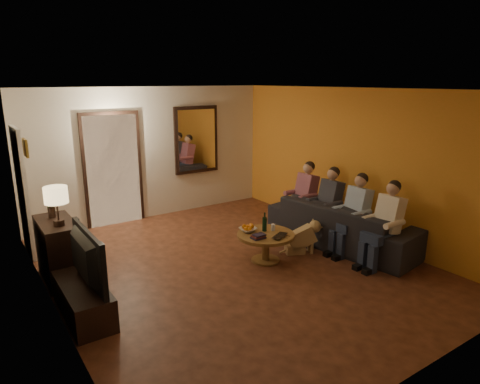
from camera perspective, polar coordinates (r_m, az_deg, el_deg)
floor at (r=6.55m, az=-0.70°, el=-9.87°), size 5.00×6.00×0.01m
ceiling at (r=5.95m, az=-0.78°, el=13.53°), size 5.00×6.00×0.01m
back_wall at (r=8.73m, az=-11.73°, el=5.05°), size 5.00×0.02×2.60m
front_wall at (r=4.08m, az=23.41°, el=-7.01°), size 5.00×0.02×2.60m
left_wall at (r=5.22m, az=-24.28°, el=-2.46°), size 0.02×6.00×2.60m
right_wall at (r=7.75m, az=14.88°, el=3.66°), size 0.02×6.00×2.60m
orange_accent at (r=7.74m, az=14.84°, el=3.65°), size 0.01×6.00×2.60m
kitchen_doorway at (r=8.49m, az=-16.57°, el=2.75°), size 1.00×0.06×2.10m
door_trim at (r=8.48m, az=-16.55°, el=2.74°), size 1.12×0.04×2.22m
fridge_glimpse at (r=8.60m, az=-14.93°, el=2.00°), size 0.45×0.03×1.70m
mirror_frame at (r=9.09m, az=-5.85°, el=6.94°), size 1.00×0.05×1.40m
mirror_glass at (r=9.06m, az=-5.75°, el=6.92°), size 0.86×0.02×1.26m
white_door at (r=7.50m, az=-27.00°, el=-0.03°), size 0.06×0.85×2.04m
framed_art at (r=6.37m, az=-26.70°, el=5.28°), size 0.03×0.28×0.24m
art_canvas at (r=6.38m, az=-26.57°, el=5.29°), size 0.01×0.22×0.18m
dresser at (r=6.50m, az=-22.98°, el=-7.19°), size 0.45×0.97×0.86m
table_lamp at (r=6.07m, az=-23.21°, el=-1.73°), size 0.30×0.30×0.54m
flower_vase at (r=6.51m, az=-23.95°, el=-1.22°), size 0.14×0.14×0.44m
tv_stand at (r=5.54m, az=-20.17°, el=-13.40°), size 0.45×1.20×0.40m
tv at (r=5.32m, az=-20.67°, el=-8.33°), size 1.15×0.15×0.66m
sofa at (r=7.42m, az=13.66°, el=-4.14°), size 2.71×1.39×0.75m
person_a at (r=6.74m, az=18.85°, el=-4.46°), size 0.60×0.40×1.20m
person_b at (r=7.09m, az=15.01°, el=-3.21°), size 0.60×0.40×1.20m
person_c at (r=7.48m, az=11.55°, el=-2.07°), size 0.60×0.40×1.20m
person_d at (r=7.89m, az=8.45°, el=-1.05°), size 0.60×0.40×1.20m
dog at (r=6.98m, az=8.19°, el=-5.92°), size 0.61×0.45×0.56m
coffee_table at (r=6.65m, az=3.43°, el=-7.36°), size 0.94×0.94×0.45m
bowl at (r=6.63m, az=1.06°, el=-5.05°), size 0.26×0.26×0.06m
oranges at (r=6.60m, az=1.07°, el=-4.50°), size 0.20×0.20×0.08m
wine_bottle at (r=6.62m, az=3.30°, el=-3.96°), size 0.07×0.07×0.31m
wine_glass at (r=6.70m, az=4.43°, el=-4.71°), size 0.06×0.06×0.10m
book_stack at (r=6.36m, az=2.44°, el=-5.90°), size 0.20×0.15×0.07m
laptop at (r=6.42m, az=5.71°, el=-5.96°), size 0.39×0.34×0.03m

